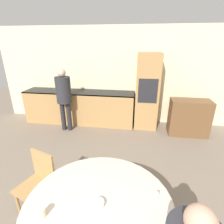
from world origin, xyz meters
TOP-DOWN VIEW (x-y plane):
  - wall_back at (0.00, 4.73)m, footprint 7.07×0.05m
  - kitchen_counter at (-1.16, 4.38)m, footprint 3.05×0.60m
  - oven_unit at (0.70, 4.39)m, footprint 0.58×0.59m
  - sideboard at (1.74, 4.08)m, footprint 0.94×0.45m
  - dining_table at (0.13, 1.10)m, footprint 1.45×1.45m
  - chair_far_left at (-0.76, 1.52)m, footprint 0.51×0.51m
  - person_standing at (-1.36, 3.86)m, footprint 0.37×0.37m
  - cup at (-0.33, 0.89)m, footprint 0.07×0.07m
  - bowl_near at (0.13, 1.07)m, footprint 0.13×0.13m
  - salt_shaker at (0.69, 1.23)m, footprint 0.03×0.03m

SIDE VIEW (x-z plane):
  - sideboard at x=1.74m, z-range 0.00..0.90m
  - kitchen_counter at x=-1.16m, z-range 0.01..0.94m
  - chair_far_left at x=-0.76m, z-range 0.06..0.93m
  - dining_table at x=0.13m, z-range 0.17..0.90m
  - bowl_near at x=0.13m, z-range 0.73..0.77m
  - salt_shaker at x=0.69m, z-range 0.73..0.81m
  - cup at x=-0.33m, z-range 0.73..0.82m
  - oven_unit at x=0.70m, z-range 0.00..1.96m
  - person_standing at x=-1.36m, z-range 0.18..1.79m
  - wall_back at x=0.00m, z-range 0.00..2.60m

